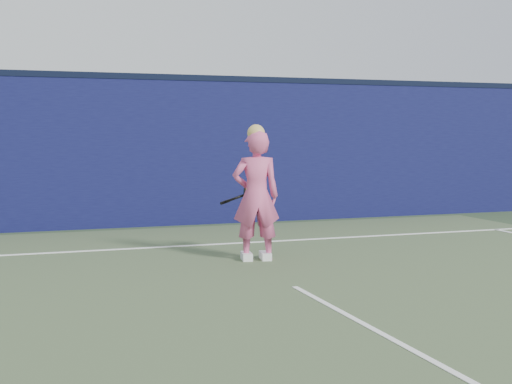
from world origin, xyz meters
name	(u,v)px	position (x,y,z in m)	size (l,w,h in m)	color
ground	(336,310)	(0.00, 0.00, 0.00)	(80.00, 80.00, 0.00)	#2D3D25
court_surface	(472,383)	(0.00, -2.00, 0.00)	(11.00, 16.00, 0.01)	#4A603C
backstop_wall	(176,153)	(0.00, 6.50, 1.25)	(24.00, 0.40, 2.50)	#0D0F3A
wall_cap	(176,78)	(0.00, 6.50, 2.55)	(24.00, 0.42, 0.10)	black
player	(256,195)	(0.15, 2.65, 0.82)	(0.65, 0.49, 1.70)	#D75387
racket	(251,193)	(0.24, 3.13, 0.81)	(0.63, 0.19, 0.34)	black
court_lines	(353,318)	(0.00, -0.33, 0.01)	(11.00, 12.04, 0.01)	white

